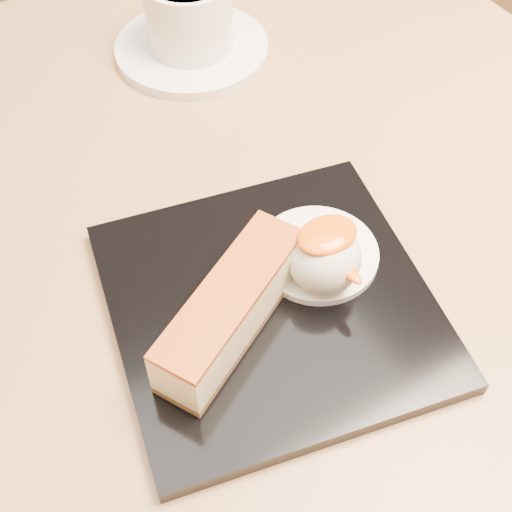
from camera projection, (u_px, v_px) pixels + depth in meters
table at (233, 333)px, 0.68m from camera, size 0.80×0.80×0.72m
dessert_plate at (271, 304)px, 0.51m from camera, size 0.26×0.26×0.01m
cheesecake at (231, 309)px, 0.47m from camera, size 0.14×0.10×0.04m
cream_smear at (317, 254)px, 0.52m from camera, size 0.09×0.09×0.01m
ice_cream_scoop at (324, 258)px, 0.49m from camera, size 0.05×0.05×0.05m
mango_sauce at (327, 235)px, 0.48m from camera, size 0.04×0.03×0.01m
mint_sprig at (265, 244)px, 0.52m from camera, size 0.04×0.03×0.00m
saucer at (192, 48)px, 0.70m from camera, size 0.15×0.15×0.01m
coffee_cup at (190, 11)px, 0.67m from camera, size 0.11×0.08×0.07m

